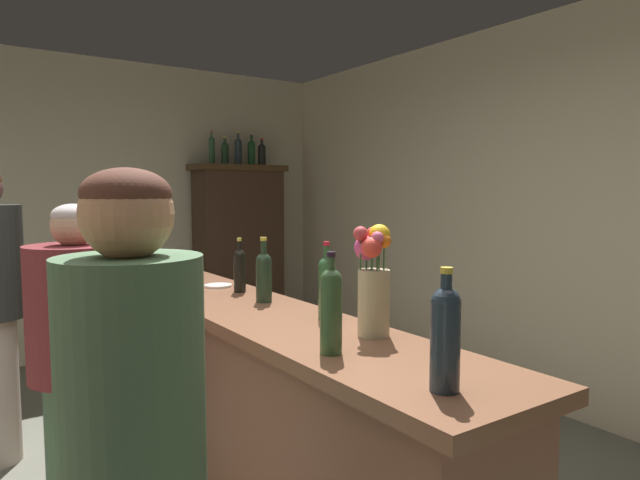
{
  "coord_description": "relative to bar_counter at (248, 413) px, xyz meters",
  "views": [
    {
      "loc": [
        -0.82,
        -1.88,
        1.54
      ],
      "look_at": [
        0.88,
        0.63,
        1.27
      ],
      "focal_mm": 31.33,
      "sensor_mm": 36.0,
      "label": 1
    }
  ],
  "objects": [
    {
      "name": "wall_right",
      "position": [
        2.4,
        -0.38,
        0.86
      ],
      "size": [
        0.12,
        7.24,
        2.76
      ],
      "primitive_type": "cube",
      "color": "beige",
      "rests_on": "ground"
    },
    {
      "name": "wine_bottle_rose",
      "position": [
        -0.12,
        -0.83,
        0.66
      ],
      "size": [
        0.07,
        0.07,
        0.33
      ],
      "color": "#2F4D29",
      "rests_on": "bar_counter"
    },
    {
      "name": "bar_counter",
      "position": [
        0.0,
        0.0,
        0.0
      ],
      "size": [
        0.52,
        2.94,
        1.02
      ],
      "color": "brown",
      "rests_on": "ground"
    },
    {
      "name": "wine_bottle_syrah",
      "position": [
        0.14,
        -0.43,
        0.65
      ],
      "size": [
        0.07,
        0.07,
        0.32
      ],
      "color": "#27512B",
      "rests_on": "bar_counter"
    },
    {
      "name": "wine_glass_mid",
      "position": [
        0.06,
        0.98,
        0.61
      ],
      "size": [
        0.08,
        0.08,
        0.14
      ],
      "color": "white",
      "rests_on": "bar_counter"
    },
    {
      "name": "display_bottle_right",
      "position": [
        1.68,
        2.95,
        1.42
      ],
      "size": [
        0.08,
        0.08,
        0.29
      ],
      "color": "black",
      "rests_on": "display_cabinet"
    },
    {
      "name": "wine_glass_rear",
      "position": [
        -0.1,
        0.41,
        0.62
      ],
      "size": [
        0.08,
        0.08,
        0.16
      ],
      "color": "white",
      "rests_on": "bar_counter"
    },
    {
      "name": "display_bottle_midleft",
      "position": [
        1.26,
        2.95,
        1.41
      ],
      "size": [
        0.07,
        0.07,
        0.28
      ],
      "color": "#1A3520",
      "rests_on": "display_cabinet"
    },
    {
      "name": "wall_back",
      "position": [
        -0.31,
        3.24,
        0.86
      ],
      "size": [
        5.41,
        0.12,
        2.76
      ],
      "primitive_type": "cube",
      "color": "beige",
      "rests_on": "ground"
    },
    {
      "name": "display_bottle_midright",
      "position": [
        1.56,
        2.95,
        1.43
      ],
      "size": [
        0.08,
        0.08,
        0.31
      ],
      "color": "#143C1B",
      "rests_on": "display_cabinet"
    },
    {
      "name": "flower_arrangement",
      "position": [
        0.13,
        -0.74,
        0.71
      ],
      "size": [
        0.14,
        0.13,
        0.4
      ],
      "color": "tan",
      "rests_on": "bar_counter"
    },
    {
      "name": "wine_bottle_riesling",
      "position": [
        0.1,
        0.02,
        0.64
      ],
      "size": [
        0.07,
        0.07,
        0.3
      ],
      "color": "#1F3120",
      "rests_on": "bar_counter"
    },
    {
      "name": "patron_near_entrance",
      "position": [
        -0.69,
        0.2,
        0.29
      ],
      "size": [
        0.39,
        0.39,
        1.49
      ],
      "rotation": [
        0.0,
        0.0,
        -0.03
      ],
      "color": "#415D43",
      "rests_on": "ground"
    },
    {
      "name": "display_cabinet",
      "position": [
        1.4,
        2.95,
        0.42
      ],
      "size": [
        0.96,
        0.41,
        1.8
      ],
      "color": "#39251A",
      "rests_on": "ground"
    },
    {
      "name": "display_bottle_left",
      "position": [
        1.12,
        2.95,
        1.44
      ],
      "size": [
        0.06,
        0.06,
        0.33
      ],
      "color": "#254A2E",
      "rests_on": "display_cabinet"
    },
    {
      "name": "wine_glass_front",
      "position": [
        -0.17,
        0.82,
        0.6
      ],
      "size": [
        0.08,
        0.08,
        0.13
      ],
      "color": "white",
      "rests_on": "bar_counter"
    },
    {
      "name": "display_bottle_center",
      "position": [
        1.41,
        2.95,
        1.44
      ],
      "size": [
        0.07,
        0.07,
        0.34
      ],
      "color": "#222E33",
      "rests_on": "display_cabinet"
    },
    {
      "name": "wine_bottle_malbec",
      "position": [
        0.12,
        0.32,
        0.63
      ],
      "size": [
        0.06,
        0.06,
        0.28
      ],
      "color": "black",
      "rests_on": "bar_counter"
    },
    {
      "name": "cheese_plate",
      "position": [
        0.09,
        0.53,
        0.51
      ],
      "size": [
        0.15,
        0.15,
        0.01
      ],
      "primitive_type": "cylinder",
      "color": "white",
      "rests_on": "bar_counter"
    },
    {
      "name": "wine_bottle_chardonnay",
      "position": [
        -0.08,
        -1.27,
        0.66
      ],
      "size": [
        0.08,
        0.08,
        0.32
      ],
      "color": "#23303A",
      "rests_on": "bar_counter"
    }
  ]
}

